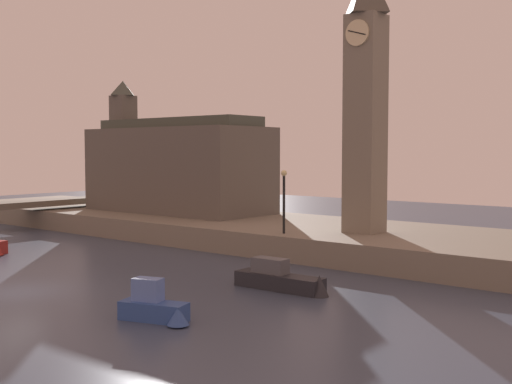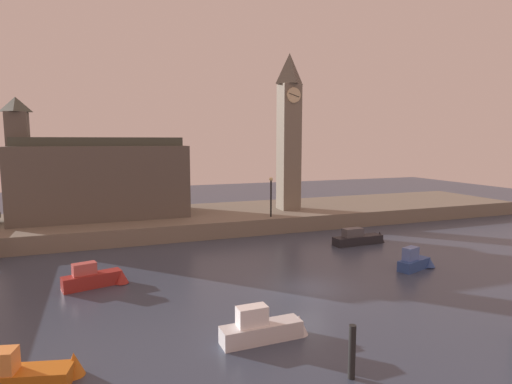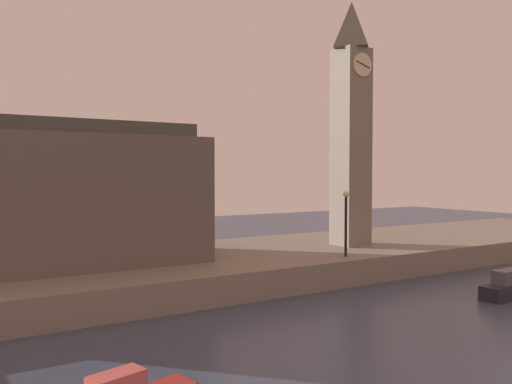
% 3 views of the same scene
% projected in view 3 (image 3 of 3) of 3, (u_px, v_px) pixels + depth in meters
% --- Properties ---
extents(far_embankment, '(70.00, 12.00, 1.50)m').
position_uv_depth(far_embankment, '(246.00, 263.00, 31.96)').
color(far_embankment, slate).
rests_on(far_embankment, ground).
extents(clock_tower, '(2.22, 2.27, 16.27)m').
position_uv_depth(clock_tower, '(351.00, 120.00, 34.47)').
color(clock_tower, slate).
rests_on(clock_tower, far_embankment).
extents(parliament_hall, '(15.72, 7.00, 11.16)m').
position_uv_depth(parliament_hall, '(45.00, 195.00, 26.79)').
color(parliament_hall, '#5B544C').
rests_on(parliament_hall, far_embankment).
extents(streetlamp, '(0.36, 0.36, 3.82)m').
position_uv_depth(streetlamp, '(346.00, 216.00, 29.87)').
color(streetlamp, black).
rests_on(streetlamp, far_embankment).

